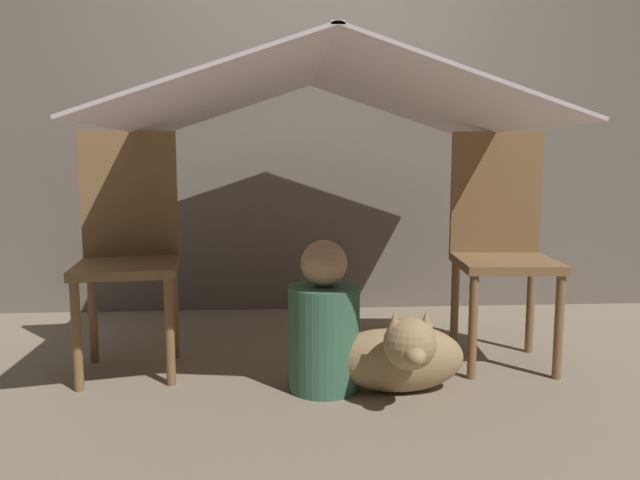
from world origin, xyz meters
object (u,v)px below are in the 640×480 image
object	(u,v)px
chair_right	(501,239)
dog	(401,355)
person_front	(324,326)
chair_left	(128,242)

from	to	relation	value
chair_right	dog	xyz separation A→B (m)	(-0.51, -0.40, -0.38)
person_front	dog	world-z (taller)	person_front
chair_right	dog	bearing A→B (deg)	-137.95
chair_right	dog	size ratio (longest dim) A/B	2.01
dog	chair_right	bearing A→B (deg)	38.03
person_front	chair_right	bearing A→B (deg)	21.34
person_front	chair_left	bearing A→B (deg)	158.78
chair_right	person_front	bearing A→B (deg)	-154.64
chair_left	person_front	world-z (taller)	chair_left
dog	chair_left	bearing A→B (deg)	159.76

